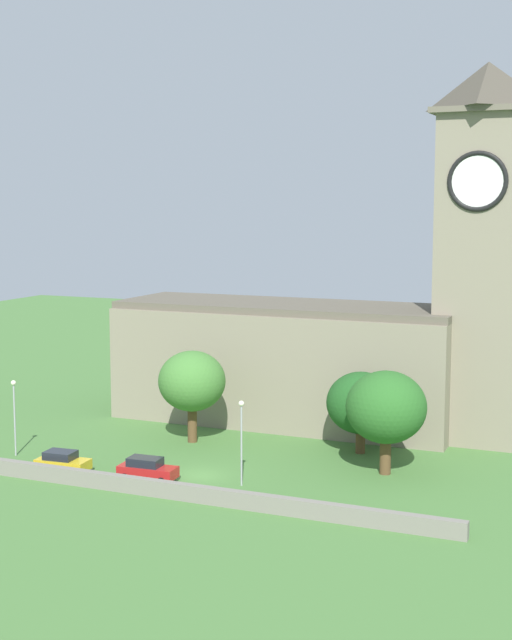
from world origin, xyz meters
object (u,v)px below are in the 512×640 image
at_px(car_yellow, 62,462).
at_px(tree_by_tower, 386,408).
at_px(car_red, 147,469).
at_px(tree_riverside_west, 192,381).
at_px(church, 341,332).
at_px(tree_riverside_east, 361,403).
at_px(streetlamp_west_mid, 241,429).
at_px(streetlamp_west_end, 14,405).

relative_size(car_yellow, tree_by_tower, 0.53).
height_order(car_red, tree_riverside_west, tree_riverside_west).
bearing_deg(tree_by_tower, church, 120.84).
xyz_separation_m(tree_riverside_west, tree_riverside_east, (15.14, 2.43, -1.16)).
bearing_deg(tree_by_tower, tree_riverside_west, 171.58).
bearing_deg(tree_riverside_west, streetlamp_west_mid, -47.05).
height_order(car_yellow, tree_by_tower, tree_by_tower).
bearing_deg(tree_by_tower, tree_riverside_east, 125.09).
relative_size(streetlamp_west_end, tree_riverside_west, 0.79).
xyz_separation_m(streetlamp_west_end, tree_by_tower, (30.67, 7.34, 1.00)).
xyz_separation_m(streetlamp_west_end, tree_riverside_east, (27.00, 12.55, -0.01)).
xyz_separation_m(church, car_yellow, (-15.50, -24.19, -8.29)).
distance_m(car_yellow, streetlamp_west_end, 8.06).
bearing_deg(church, tree_riverside_west, -132.32).
xyz_separation_m(car_yellow, tree_by_tower, (23.95, 10.04, 4.53)).
bearing_deg(streetlamp_west_mid, tree_riverside_west, 132.95).
relative_size(church, tree_riverside_east, 5.60).
bearing_deg(streetlamp_west_end, car_red, -7.43).
relative_size(church, streetlamp_west_mid, 6.00).
bearing_deg(tree_by_tower, car_red, -151.11).
distance_m(streetlamp_west_end, tree_riverside_east, 29.78).
relative_size(car_yellow, streetlamp_west_mid, 0.66).
bearing_deg(car_red, tree_by_tower, 28.89).
distance_m(church, tree_riverside_west, 15.79).
height_order(streetlamp_west_end, tree_riverside_east, tree_riverside_east).
bearing_deg(streetlamp_west_mid, streetlamp_west_end, 179.79).
height_order(tree_by_tower, tree_riverside_west, same).
distance_m(church, car_yellow, 29.91).
xyz_separation_m(church, tree_riverside_east, (4.79, -8.94, -4.77)).
height_order(church, streetlamp_west_mid, church).
bearing_deg(church, streetlamp_west_end, -135.95).
height_order(streetlamp_west_mid, tree_riverside_east, tree_riverside_east).
distance_m(car_yellow, tree_riverside_west, 14.59).
bearing_deg(streetlamp_west_end, church, 44.05).
distance_m(streetlamp_west_end, tree_by_tower, 31.55).
xyz_separation_m(car_red, streetlamp_west_mid, (7.32, 1.75, 3.55)).
relative_size(car_red, tree_riverside_west, 0.57).
distance_m(streetlamp_west_mid, tree_riverside_west, 13.98).
height_order(car_yellow, streetlamp_west_mid, streetlamp_west_mid).
relative_size(church, tree_by_tower, 4.78).
relative_size(tree_by_tower, tree_riverside_west, 1.00).
xyz_separation_m(car_yellow, tree_riverside_west, (5.15, 12.82, 4.69)).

